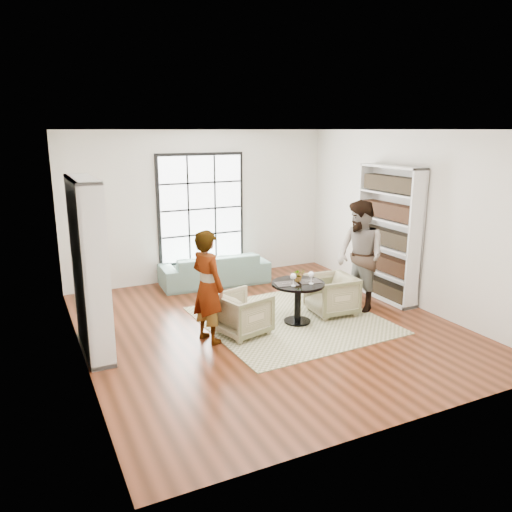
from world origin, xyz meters
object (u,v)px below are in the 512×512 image
armchair_left (243,314)px  person_left (208,287)px  person_right (360,256)px  wine_glass_left (293,277)px  wine_glass_right (311,275)px  flower_centerpiece (299,275)px  pedestal_table (298,294)px  armchair_right (331,295)px  sofa (214,269)px

armchair_left → person_left: 0.74m
person_left → person_right: size_ratio=0.88×
person_left → wine_glass_left: 1.37m
armchair_left → person_right: bearing=-101.5°
wine_glass_right → flower_centerpiece: size_ratio=0.94×
pedestal_table → armchair_left: 0.98m
armchair_left → person_left: person_left is taller
person_left → wine_glass_right: size_ratio=8.23×
armchair_right → flower_centerpiece: 0.81m
armchair_right → person_left: (-2.23, -0.14, 0.49)m
person_right → wine_glass_right: size_ratio=9.33×
sofa → armchair_left: armchair_left is taller
sofa → person_right: size_ratio=1.14×
person_left → flower_centerpiece: (1.56, 0.09, -0.05)m
flower_centerpiece → sofa: bearing=100.9°
person_right → armchair_right: bearing=-92.1°
armchair_left → wine_glass_right: size_ratio=3.54×
pedestal_table → sofa: bearing=99.8°
person_left → wine_glass_left: (1.36, -0.08, -0.01)m
person_left → wine_glass_left: size_ratio=8.17×
wine_glass_right → person_right: bearing=12.5°
armchair_right → person_right: size_ratio=0.39×
sofa → armchair_left: bearing=81.7°
armchair_right → flower_centerpiece: flower_centerpiece is taller
pedestal_table → wine_glass_right: (0.15, -0.14, 0.33)m
armchair_right → person_left: size_ratio=0.44×
flower_centerpiece → pedestal_table: bearing=-125.3°
person_right → wine_glass_right: person_right is taller
armchair_right → flower_centerpiece: size_ratio=3.42×
sofa → person_right: 3.01m
sofa → flower_centerpiece: 2.55m
armchair_right → wine_glass_right: 0.78m
wine_glass_left → wine_glass_right: 0.31m
person_left → person_right: (2.78, 0.14, 0.11)m
wine_glass_right → pedestal_table: bearing=137.5°
armchair_left → wine_glass_right: 1.23m
armchair_left → flower_centerpiece: 1.11m
wine_glass_left → flower_centerpiece: (0.19, 0.17, -0.04)m
pedestal_table → person_left: (-1.52, -0.04, 0.34)m
sofa → armchair_right: armchair_right is taller
pedestal_table → wine_glass_right: 0.39m
pedestal_table → sofa: (-0.44, 2.52, -0.18)m
person_right → flower_centerpiece: 1.23m
armchair_left → armchair_right: (1.68, 0.14, 0.01)m
armchair_left → wine_glass_left: wine_glass_left is taller
pedestal_table → armchair_left: pedestal_table is taller
pedestal_table → armchair_left: (-0.97, -0.04, -0.17)m
wine_glass_left → person_left: bearing=176.8°
sofa → wine_glass_right: bearing=105.9°
armchair_right → person_left: person_left is taller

